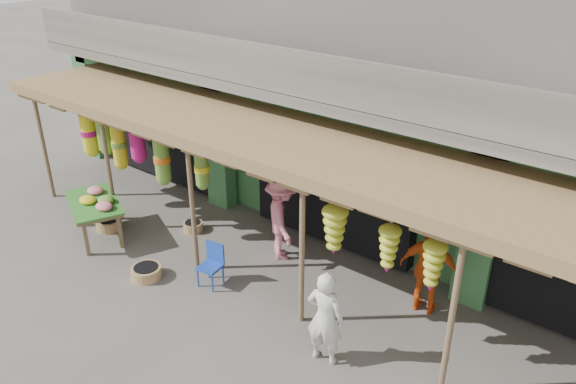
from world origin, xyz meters
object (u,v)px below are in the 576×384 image
Objects in this scene: blue_chair at (212,262)px; person_vendor at (429,269)px; person_front at (325,318)px; flower_table at (96,204)px; person_shopper at (282,218)px.

blue_chair is 3.83m from person_vendor.
person_front reaches higher than blue_chair.
blue_chair is 0.51× the size of person_front.
person_shopper reaches higher than flower_table.
person_shopper reaches higher than blue_chair.
person_shopper is (0.43, 1.49, 0.41)m from blue_chair.
flower_table is 6.79m from person_vendor.
blue_chair is 0.48× the size of person_vendor.
blue_chair is 1.61m from person_shopper.
blue_chair is 0.47× the size of person_shopper.
person_shopper is at bearing 51.20° from flower_table.
person_front is (5.82, -0.10, 0.01)m from flower_table.
flower_table is 3.93m from person_shopper.
person_shopper is at bearing 65.84° from blue_chair.
person_vendor is 0.98× the size of person_shopper.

